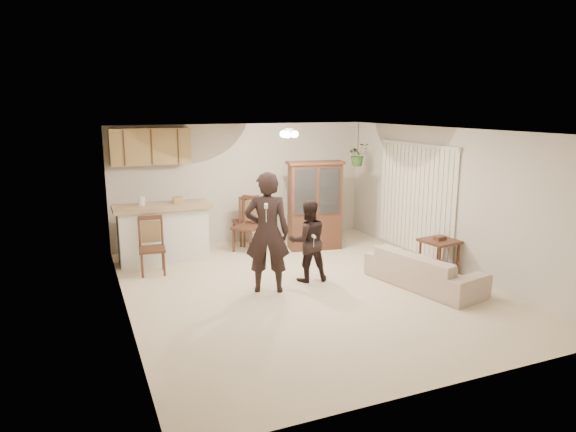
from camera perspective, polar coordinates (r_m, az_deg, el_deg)
name	(u,v)px	position (r m, az deg, el deg)	size (l,w,h in m)	color
floor	(306,288)	(8.32, 2.02, -7.99)	(6.50, 6.50, 0.00)	beige
ceiling	(307,131)	(7.82, 2.16, 9.47)	(5.50, 6.50, 0.02)	silver
wall_back	(243,183)	(10.97, -5.06, 3.64)	(5.50, 0.02, 2.50)	beige
wall_front	(445,274)	(5.31, 17.04, -6.13)	(5.50, 0.02, 2.50)	beige
wall_left	(122,228)	(7.29, -17.94, -1.25)	(0.02, 6.50, 2.50)	beige
wall_right	(449,200)	(9.45, 17.41, 1.75)	(0.02, 6.50, 2.50)	beige
breakfast_bar	(163,235)	(9.84, -13.67, -2.11)	(1.60, 0.55, 1.00)	silver
bar_top	(162,206)	(9.72, -13.84, 1.04)	(1.75, 0.70, 0.08)	tan
upper_cabinets	(150,146)	(10.28, -15.06, 7.48)	(1.50, 0.34, 0.70)	olive
vertical_blinds	(415,200)	(10.15, 13.93, 1.78)	(0.06, 2.30, 2.10)	silver
ceiling_fixture	(289,133)	(9.01, 0.07, 9.19)	(0.36, 0.36, 0.20)	#FFF1BF
hanging_plant	(358,155)	(11.06, 7.77, 6.78)	(0.43, 0.37, 0.48)	#2A6127
plant_cord	(358,139)	(11.03, 7.81, 8.46)	(0.01, 0.01, 0.65)	black
sofa	(424,264)	(8.57, 14.89, -5.23)	(1.87, 0.73, 0.73)	beige
adult	(267,236)	(7.93, -2.33, -2.20)	(0.66, 0.43, 1.80)	black
child	(308,241)	(8.48, 2.23, -2.83)	(0.66, 0.51, 1.35)	black
china_hutch	(315,206)	(10.37, 3.00, 1.11)	(1.19, 0.62, 1.78)	#3E2116
side_table	(439,256)	(9.26, 16.40, -4.33)	(0.63, 0.63, 0.68)	#3E2116
chair_bar	(153,258)	(9.21, -14.82, -4.55)	(0.48, 0.48, 1.00)	#3E2116
chair_hutch_left	(247,236)	(10.32, -4.55, -2.23)	(0.68, 0.68, 1.10)	#3E2116
chair_hutch_right	(246,230)	(10.87, -4.71, -1.54)	(0.50, 0.50, 1.06)	#3E2116
controller_adult	(266,206)	(7.38, -2.45, 1.14)	(0.05, 0.16, 0.05)	silver
controller_child	(314,236)	(8.14, 2.89, -2.28)	(0.04, 0.12, 0.04)	silver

